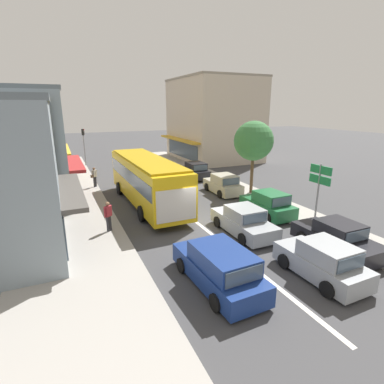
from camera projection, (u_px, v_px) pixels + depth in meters
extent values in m
plane|color=#3F3F42|center=(200.00, 225.00, 17.14)|extent=(140.00, 140.00, 0.00)
cube|color=silver|center=(175.00, 205.00, 20.65)|extent=(0.20, 28.00, 0.01)
cube|color=#A39E96|center=(68.00, 209.00, 19.71)|extent=(5.20, 44.00, 0.14)
cube|color=#A39E96|center=(236.00, 188.00, 24.83)|extent=(2.80, 44.00, 0.12)
cube|color=#4C4742|center=(70.00, 190.00, 14.29)|extent=(1.10, 6.75, 0.20)
cube|color=#425160|center=(63.00, 217.00, 14.48)|extent=(0.06, 5.87, 1.80)
cube|color=#84939E|center=(3.00, 152.00, 19.20)|extent=(7.38, 7.09, 7.48)
cube|color=maroon|center=(74.00, 163.00, 21.12)|extent=(1.10, 6.52, 0.20)
cube|color=#425160|center=(69.00, 182.00, 21.31)|extent=(0.06, 5.67, 1.80)
cube|color=silver|center=(17.00, 142.00, 26.31)|extent=(6.42, 8.44, 7.13)
cube|color=gold|center=(63.00, 149.00, 27.99)|extent=(1.10, 7.76, 0.20)
cube|color=#425160|center=(60.00, 163.00, 28.18)|extent=(0.06, 6.75, 1.80)
cube|color=#A19D92|center=(10.00, 98.00, 25.31)|extent=(6.58, 8.44, 0.24)
cube|color=beige|center=(213.00, 120.00, 38.04)|extent=(8.57, 11.44, 9.77)
cube|color=gold|center=(179.00, 139.00, 36.77)|extent=(1.10, 10.52, 0.20)
cube|color=#425160|center=(182.00, 150.00, 37.29)|extent=(0.06, 9.15, 1.80)
cube|color=gray|center=(214.00, 78.00, 36.67)|extent=(8.73, 11.44, 0.24)
cube|color=yellow|center=(147.00, 180.00, 20.37)|extent=(2.64, 10.83, 2.70)
cube|color=#425160|center=(146.00, 174.00, 20.25)|extent=(2.67, 10.40, 0.90)
cube|color=beige|center=(177.00, 205.00, 15.68)|extent=(2.25, 0.09, 1.76)
cube|color=#AF890F|center=(146.00, 159.00, 19.98)|extent=(2.50, 9.97, 0.12)
cylinder|color=black|center=(119.00, 188.00, 23.13)|extent=(0.27, 0.96, 0.96)
cylinder|color=black|center=(150.00, 185.00, 24.14)|extent=(0.27, 0.96, 0.96)
cylinder|color=black|center=(142.00, 214.00, 17.62)|extent=(0.27, 0.96, 0.96)
cylinder|color=black|center=(181.00, 208.00, 18.63)|extent=(0.27, 0.96, 0.96)
cube|color=#9EA3A8|center=(243.00, 224.00, 15.99)|extent=(1.73, 4.20, 0.72)
cube|color=#9EA3A8|center=(245.00, 213.00, 15.72)|extent=(1.56, 1.80, 0.60)
cube|color=#425160|center=(235.00, 208.00, 16.52)|extent=(1.44, 0.06, 0.51)
cube|color=#425160|center=(255.00, 219.00, 14.91)|extent=(1.40, 0.06, 0.48)
cylinder|color=black|center=(217.00, 222.00, 16.80)|extent=(0.18, 0.62, 0.62)
cylinder|color=black|center=(243.00, 217.00, 17.49)|extent=(0.18, 0.62, 0.62)
cylinder|color=black|center=(243.00, 239.00, 14.60)|extent=(0.18, 0.62, 0.62)
cylinder|color=black|center=(271.00, 233.00, 15.28)|extent=(0.18, 0.62, 0.62)
cube|color=navy|center=(217.00, 271.00, 11.35)|extent=(1.94, 4.57, 0.76)
cube|color=navy|center=(223.00, 258.00, 10.85)|extent=(1.75, 2.67, 0.68)
cube|color=#425160|center=(205.00, 244.00, 11.98)|extent=(1.51, 0.12, 0.58)
cube|color=#425160|center=(245.00, 276.00, 9.71)|extent=(1.48, 0.12, 0.54)
cylinder|color=black|center=(181.00, 265.00, 12.19)|extent=(0.21, 0.63, 0.62)
cylinder|color=black|center=(218.00, 256.00, 12.94)|extent=(0.21, 0.63, 0.62)
cylinder|color=black|center=(216.00, 303.00, 9.86)|extent=(0.21, 0.63, 0.62)
cylinder|color=black|center=(258.00, 289.00, 10.62)|extent=(0.21, 0.63, 0.62)
cube|color=#9EA3A8|center=(320.00, 265.00, 11.82)|extent=(1.70, 3.73, 0.76)
cube|color=#9EA3A8|center=(329.00, 252.00, 11.37)|extent=(1.55, 1.92, 0.64)
cube|color=#425160|center=(309.00, 242.00, 12.21)|extent=(1.40, 0.08, 0.54)
cube|color=#425160|center=(351.00, 264.00, 10.52)|extent=(1.37, 0.08, 0.51)
cylinder|color=black|center=(284.00, 261.00, 12.51)|extent=(0.19, 0.62, 0.62)
cylinder|color=black|center=(313.00, 253.00, 13.18)|extent=(0.19, 0.62, 0.62)
cylinder|color=black|center=(328.00, 289.00, 10.58)|extent=(0.19, 0.62, 0.62)
cylinder|color=black|center=(359.00, 279.00, 11.25)|extent=(0.19, 0.62, 0.62)
cube|color=black|center=(336.00, 241.00, 13.95)|extent=(1.76, 4.22, 0.72)
cube|color=black|center=(340.00, 229.00, 13.68)|extent=(1.58, 1.82, 0.60)
cube|color=#425160|center=(324.00, 222.00, 14.49)|extent=(1.44, 0.07, 0.51)
cube|color=#425160|center=(358.00, 236.00, 12.87)|extent=(1.40, 0.07, 0.48)
cylinder|color=black|center=(302.00, 238.00, 14.78)|extent=(0.19, 0.62, 0.62)
cylinder|color=black|center=(328.00, 232.00, 15.45)|extent=(0.19, 0.62, 0.62)
cylinder|color=black|center=(345.00, 261.00, 12.56)|extent=(0.19, 0.62, 0.62)
cylinder|color=black|center=(373.00, 253.00, 13.23)|extent=(0.19, 0.62, 0.62)
cube|color=#1E6638|center=(267.00, 207.00, 18.65)|extent=(1.70, 3.73, 0.76)
cube|color=#1E6638|center=(271.00, 198.00, 18.19)|extent=(1.55, 1.92, 0.64)
cube|color=#425160|center=(261.00, 194.00, 19.04)|extent=(1.40, 0.08, 0.54)
cube|color=#425160|center=(282.00, 202.00, 17.35)|extent=(1.37, 0.08, 0.51)
cylinder|color=black|center=(246.00, 207.00, 19.34)|extent=(0.19, 0.62, 0.62)
cylinder|color=black|center=(266.00, 203.00, 20.01)|extent=(0.19, 0.62, 0.62)
cylinder|color=black|center=(268.00, 218.00, 17.40)|extent=(0.19, 0.62, 0.62)
cylinder|color=black|center=(289.00, 214.00, 18.07)|extent=(0.19, 0.62, 0.62)
cube|color=#B7B29E|center=(223.00, 187.00, 23.38)|extent=(1.71, 3.73, 0.76)
cube|color=#B7B29E|center=(225.00, 179.00, 22.93)|extent=(1.55, 1.93, 0.64)
cube|color=#425160|center=(219.00, 176.00, 23.79)|extent=(1.40, 0.09, 0.54)
cube|color=#425160|center=(231.00, 182.00, 22.07)|extent=(1.37, 0.09, 0.51)
cylinder|color=black|center=(207.00, 187.00, 24.11)|extent=(0.19, 0.62, 0.62)
cylinder|color=black|center=(225.00, 185.00, 24.73)|extent=(0.19, 0.62, 0.62)
cylinder|color=black|center=(220.00, 194.00, 22.15)|extent=(0.19, 0.62, 0.62)
cylinder|color=black|center=(239.00, 192.00, 22.77)|extent=(0.19, 0.62, 0.62)
cube|color=black|center=(195.00, 173.00, 28.39)|extent=(1.65, 3.70, 0.76)
cube|color=black|center=(196.00, 166.00, 27.93)|extent=(1.52, 1.90, 0.64)
cube|color=#425160|center=(192.00, 164.00, 28.78)|extent=(1.40, 0.06, 0.54)
cube|color=#425160|center=(201.00, 168.00, 27.08)|extent=(1.37, 0.06, 0.51)
cylinder|color=black|center=(182.00, 173.00, 29.09)|extent=(0.18, 0.62, 0.62)
cylinder|color=black|center=(197.00, 172.00, 29.74)|extent=(0.18, 0.62, 0.62)
cylinder|color=black|center=(192.00, 178.00, 27.15)|extent=(0.18, 0.62, 0.62)
cylinder|color=black|center=(208.00, 176.00, 27.79)|extent=(0.18, 0.62, 0.62)
cylinder|color=gray|center=(84.00, 148.00, 33.57)|extent=(0.12, 0.12, 4.20)
cube|color=black|center=(83.00, 132.00, 33.09)|extent=(0.24, 0.24, 0.68)
sphere|color=red|center=(84.00, 130.00, 33.09)|extent=(0.13, 0.13, 0.13)
sphere|color=black|center=(84.00, 132.00, 33.15)|extent=(0.13, 0.13, 0.13)
sphere|color=black|center=(84.00, 134.00, 33.21)|extent=(0.13, 0.13, 0.13)
cylinder|color=gray|center=(317.00, 196.00, 16.40)|extent=(0.10, 0.10, 3.60)
cube|color=#19753D|center=(321.00, 170.00, 15.97)|extent=(0.08, 1.40, 0.44)
cube|color=white|center=(322.00, 170.00, 15.99)|extent=(0.01, 1.10, 0.10)
cube|color=#19753D|center=(320.00, 180.00, 16.12)|extent=(0.08, 1.40, 0.44)
cube|color=white|center=(320.00, 180.00, 16.14)|extent=(0.01, 1.10, 0.10)
cylinder|color=brown|center=(252.00, 175.00, 22.91)|extent=(0.24, 0.24, 3.08)
cylinder|color=brown|center=(249.00, 148.00, 22.81)|extent=(0.10, 1.04, 0.90)
cylinder|color=brown|center=(257.00, 148.00, 22.51)|extent=(0.79, 0.10, 1.00)
cylinder|color=brown|center=(257.00, 147.00, 21.97)|extent=(0.10, 0.91, 1.24)
cylinder|color=brown|center=(248.00, 151.00, 22.23)|extent=(0.97, 0.10, 0.68)
sphere|color=#38753D|center=(254.00, 141.00, 22.21)|extent=(2.94, 2.94, 2.94)
cylinder|color=#333338|center=(96.00, 182.00, 24.86)|extent=(0.14, 0.14, 0.84)
cylinder|color=#333338|center=(94.00, 182.00, 24.70)|extent=(0.14, 0.14, 0.84)
cube|color=beige|center=(94.00, 174.00, 24.58)|extent=(0.41, 0.40, 0.56)
sphere|color=brown|center=(94.00, 169.00, 24.48)|extent=(0.22, 0.22, 0.22)
cylinder|color=beige|center=(96.00, 173.00, 24.80)|extent=(0.09, 0.09, 0.54)
cylinder|color=beige|center=(92.00, 174.00, 24.37)|extent=(0.09, 0.09, 0.54)
cube|color=brown|center=(92.00, 176.00, 24.35)|extent=(0.23, 0.25, 0.22)
cylinder|color=#333338|center=(108.00, 224.00, 15.82)|extent=(0.14, 0.14, 0.84)
cylinder|color=#333338|center=(110.00, 223.00, 15.98)|extent=(0.14, 0.14, 0.84)
cube|color=#A82D38|center=(108.00, 211.00, 15.71)|extent=(0.42, 0.40, 0.56)
sphere|color=#9E7051|center=(107.00, 204.00, 15.60)|extent=(0.22, 0.22, 0.22)
cylinder|color=#A82D38|center=(105.00, 212.00, 15.50)|extent=(0.09, 0.09, 0.54)
cylinder|color=#A82D38|center=(111.00, 210.00, 15.92)|extent=(0.09, 0.09, 0.54)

